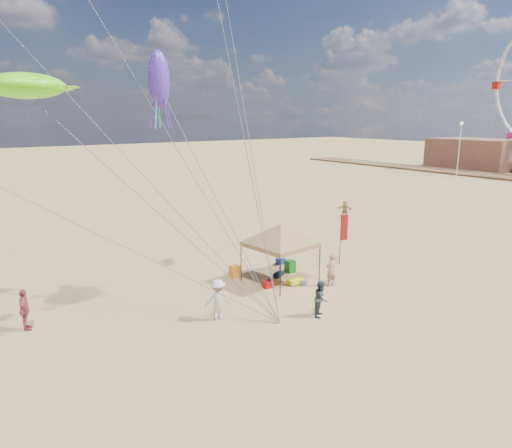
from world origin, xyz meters
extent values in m
plane|color=tan|center=(0.00, 0.00, 0.00)|extent=(280.00, 280.00, 0.00)
cylinder|color=black|center=(1.14, 6.02, 1.02)|extent=(0.06, 0.06, 2.04)
cylinder|color=black|center=(4.18, 6.37, 1.02)|extent=(0.06, 0.06, 2.04)
cylinder|color=black|center=(1.49, 2.97, 1.02)|extent=(0.06, 0.06, 2.04)
cylinder|color=black|center=(4.54, 3.33, 1.02)|extent=(0.06, 0.06, 2.04)
cube|color=olive|center=(2.84, 4.67, 2.16)|extent=(3.50, 3.50, 0.24)
pyramid|color=olive|center=(2.84, 4.67, 3.31)|extent=(6.15, 6.15, 1.02)
cylinder|color=black|center=(7.79, 4.97, 1.60)|extent=(0.04, 0.04, 3.20)
cube|color=#AB0D11|center=(8.01, 4.89, 2.34)|extent=(0.45, 0.18, 1.60)
cube|color=#B8110E|center=(1.72, 4.31, 0.19)|extent=(0.54, 0.38, 0.38)
cube|color=navy|center=(4.84, 7.13, 0.19)|extent=(0.54, 0.38, 0.38)
cylinder|color=black|center=(3.19, 5.26, 0.18)|extent=(0.69, 0.54, 0.36)
cylinder|color=#DD4A0C|center=(1.55, 7.49, 0.18)|extent=(0.54, 0.69, 0.36)
cube|color=#17801E|center=(4.35, 5.62, 0.35)|extent=(0.50, 0.50, 0.70)
cube|color=orange|center=(1.16, 6.71, 0.35)|extent=(0.50, 0.50, 0.70)
cube|color=slate|center=(3.55, 3.54, 0.14)|extent=(0.34, 0.30, 0.28)
cube|color=yellow|center=(3.25, 3.81, 0.20)|extent=(0.90, 0.50, 0.24)
imported|color=tan|center=(4.65, 2.57, 0.90)|extent=(0.69, 0.48, 1.80)
imported|color=#343D48|center=(1.55, 0.03, 0.85)|extent=(1.04, 1.00, 1.69)
imported|color=silver|center=(-2.49, 2.47, 0.95)|extent=(1.40, 1.11, 1.89)
imported|color=#AD424C|center=(-9.77, 6.34, 0.92)|extent=(0.77, 1.17, 1.84)
imported|color=tan|center=(18.06, 14.40, 0.80)|extent=(1.18, 1.51, 1.60)
cube|color=#8C5947|center=(67.00, 30.00, 2.60)|extent=(10.00, 14.00, 5.20)
cylinder|color=silver|center=(55.00, 26.00, 4.00)|extent=(0.16, 0.16, 8.00)
sphere|color=#FFF2CC|center=(55.00, 26.00, 8.00)|extent=(0.50, 0.50, 0.50)
cube|color=red|center=(72.00, 30.30, 14.39)|extent=(1.07, 1.07, 1.24)
cube|color=#F2268C|center=(72.00, 26.66, 5.60)|extent=(1.07, 1.07, 1.24)
ellipsoid|color=#60FF11|center=(-9.03, 4.93, 10.07)|extent=(3.34, 2.95, 0.94)
ellipsoid|color=#4F2CB3|center=(-2.78, 7.10, 10.69)|extent=(1.14, 1.14, 2.70)
camera|label=1|loc=(-12.38, -14.34, 8.96)|focal=32.40mm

